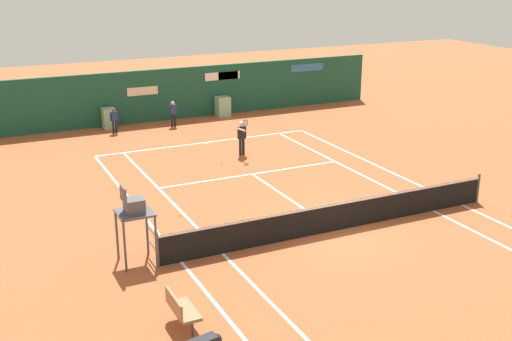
{
  "coord_description": "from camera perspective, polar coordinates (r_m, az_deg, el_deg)",
  "views": [
    {
      "loc": [
        -10.59,
        -16.12,
        8.34
      ],
      "look_at": [
        -0.71,
        4.56,
        0.8
      ],
      "focal_mm": 44.87,
      "sensor_mm": 36.0,
      "label": 1
    }
  ],
  "objects": [
    {
      "name": "ball_kid_right_post",
      "position": [
        33.15,
        -12.53,
        4.53
      ],
      "size": [
        0.43,
        0.18,
        1.3
      ],
      "rotation": [
        0.0,
        0.0,
        3.2
      ],
      "color": "black",
      "rests_on": "ground_plane"
    },
    {
      "name": "tennis_ball_by_sideline",
      "position": [
        27.58,
        -3.08,
        0.65
      ],
      "size": [
        0.07,
        0.07,
        0.07
      ],
      "primitive_type": "sphere",
      "color": "#CCE033",
      "rests_on": "ground_plane"
    },
    {
      "name": "ball_kid_left_post",
      "position": [
        33.95,
        -7.41,
        5.19
      ],
      "size": [
        0.45,
        0.19,
        1.36
      ],
      "rotation": [
        0.0,
        0.0,
        3.19
      ],
      "color": "black",
      "rests_on": "ground_plane"
    },
    {
      "name": "player_bench",
      "position": [
        15.58,
        -6.71,
        -12.1
      ],
      "size": [
        0.54,
        1.12,
        0.88
      ],
      "rotation": [
        0.0,
        0.0,
        -1.57
      ],
      "color": "#38383D",
      "rests_on": "ground_plane"
    },
    {
      "name": "tennis_ball_mid_court",
      "position": [
        22.14,
        -6.81,
        -3.96
      ],
      "size": [
        0.07,
        0.07,
        0.07
      ],
      "primitive_type": "sphere",
      "color": "#CCE033",
      "rests_on": "ground_plane"
    },
    {
      "name": "sponsor_back_wall",
      "position": [
        35.44,
        -7.68,
        6.68
      ],
      "size": [
        25.0,
        1.02,
        2.81
      ],
      "color": "#194C38",
      "rests_on": "ground_plane"
    },
    {
      "name": "tennis_ball_near_service_line",
      "position": [
        27.7,
        -10.47,
        0.44
      ],
      "size": [
        0.07,
        0.07,
        0.07
      ],
      "primitive_type": "sphere",
      "color": "#CCE033",
      "rests_on": "ground_plane"
    },
    {
      "name": "tennis_net",
      "position": [
        20.82,
        7.2,
        -4.03
      ],
      "size": [
        12.1,
        0.1,
        1.07
      ],
      "color": "#4C4C51",
      "rests_on": "ground_plane"
    },
    {
      "name": "ground_plane",
      "position": [
        21.46,
        6.32,
        -4.77
      ],
      "size": [
        80.0,
        80.0,
        0.01
      ],
      "color": "#A8512D"
    },
    {
      "name": "player_on_baseline",
      "position": [
        28.55,
        -1.26,
        3.16
      ],
      "size": [
        0.49,
        0.75,
        1.78
      ],
      "rotation": [
        0.0,
        0.0,
        3.4
      ],
      "color": "black",
      "rests_on": "ground_plane"
    },
    {
      "name": "umpire_chair",
      "position": [
        18.44,
        -10.82,
        -3.59
      ],
      "size": [
        1.0,
        1.0,
        2.38
      ],
      "rotation": [
        0.0,
        0.0,
        -1.57
      ],
      "color": "#47474C",
      "rests_on": "ground_plane"
    }
  ]
}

